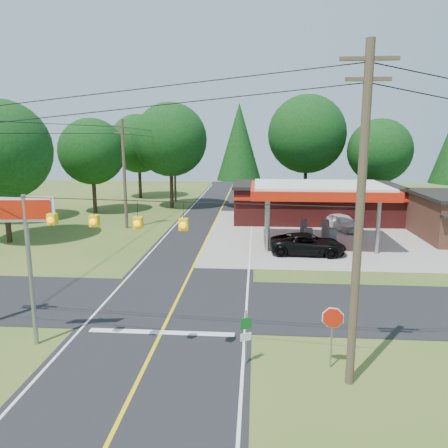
# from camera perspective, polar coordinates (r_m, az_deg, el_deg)

# --- Properties ---
(ground) EXTENTS (120.00, 120.00, 0.00)m
(ground) POSITION_cam_1_polar(r_m,az_deg,el_deg) (23.36, -6.28, -10.14)
(ground) COLOR #3B541D
(ground) RESTS_ON ground
(main_highway) EXTENTS (8.00, 120.00, 0.02)m
(main_highway) POSITION_cam_1_polar(r_m,az_deg,el_deg) (23.36, -6.28, -10.12)
(main_highway) COLOR black
(main_highway) RESTS_ON ground
(cross_road) EXTENTS (70.00, 7.00, 0.02)m
(cross_road) POSITION_cam_1_polar(r_m,az_deg,el_deg) (23.36, -6.28, -10.11)
(cross_road) COLOR black
(cross_road) RESTS_ON ground
(lane_center_yellow) EXTENTS (0.15, 110.00, 0.00)m
(lane_center_yellow) POSITION_cam_1_polar(r_m,az_deg,el_deg) (23.35, -6.28, -10.08)
(lane_center_yellow) COLOR yellow
(lane_center_yellow) RESTS_ON main_highway
(gas_canopy) EXTENTS (10.60, 7.40, 4.88)m
(gas_canopy) POSITION_cam_1_polar(r_m,az_deg,el_deg) (34.94, 12.31, 4.16)
(gas_canopy) COLOR gray
(gas_canopy) RESTS_ON ground
(convenience_store) EXTENTS (16.40, 7.55, 3.80)m
(convenience_store) POSITION_cam_1_polar(r_m,az_deg,el_deg) (45.19, 11.72, 2.81)
(convenience_store) COLOR maroon
(convenience_store) RESTS_ON ground
(utility_pole_near_right) EXTENTS (1.80, 0.30, 11.50)m
(utility_pole_near_right) POSITION_cam_1_polar(r_m,az_deg,el_deg) (14.95, 17.28, 0.80)
(utility_pole_near_right) COLOR #473828
(utility_pole_near_right) RESTS_ON ground
(utility_pole_far_left) EXTENTS (1.80, 0.30, 10.00)m
(utility_pole_far_left) POSITION_cam_1_polar(r_m,az_deg,el_deg) (41.29, -12.89, 6.54)
(utility_pole_far_left) COLOR #473828
(utility_pole_far_left) RESTS_ON ground
(utility_pole_north) EXTENTS (0.30, 0.30, 9.50)m
(utility_pole_north) POSITION_cam_1_polar(r_m,az_deg,el_deg) (57.44, -6.44, 7.65)
(utility_pole_north) COLOR #473828
(utility_pole_north) RESTS_ON ground
(overhead_beacons) EXTENTS (17.04, 2.04, 1.03)m
(overhead_beacons) POSITION_cam_1_polar(r_m,az_deg,el_deg) (16.33, -14.05, 2.75)
(overhead_beacons) COLOR black
(overhead_beacons) RESTS_ON ground
(treeline_backdrop) EXTENTS (70.27, 51.59, 13.30)m
(treeline_backdrop) POSITION_cam_1_polar(r_m,az_deg,el_deg) (45.46, 0.12, 10.16)
(treeline_backdrop) COLOR #332316
(treeline_backdrop) RESTS_ON ground
(suv_car) EXTENTS (5.76, 5.76, 1.53)m
(suv_car) POSITION_cam_1_polar(r_m,az_deg,el_deg) (32.52, 10.88, -2.62)
(suv_car) COLOR black
(suv_car) RESTS_ON ground
(sedan_car) EXTENTS (5.98, 5.98, 1.51)m
(sedan_car) POSITION_cam_1_polar(r_m,az_deg,el_deg) (41.41, 15.17, 0.23)
(sedan_car) COLOR silver
(sedan_car) RESTS_ON ground
(big_stop_sign) EXTENTS (2.34, 0.43, 6.33)m
(big_stop_sign) POSITION_cam_1_polar(r_m,az_deg,el_deg) (19.10, -24.36, -1.46)
(big_stop_sign) COLOR gray
(big_stop_sign) RESTS_ON ground
(octagonal_stop_sign) EXTENTS (0.84, 0.16, 2.42)m
(octagonal_stop_sign) POSITION_cam_1_polar(r_m,az_deg,el_deg) (17.00, 14.00, -12.42)
(octagonal_stop_sign) COLOR gray
(octagonal_stop_sign) RESTS_ON ground
(route_sign_post) EXTENTS (0.42, 0.21, 2.19)m
(route_sign_post) POSITION_cam_1_polar(r_m,az_deg,el_deg) (16.96, 2.87, -14.00)
(route_sign_post) COLOR gray
(route_sign_post) RESTS_ON ground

